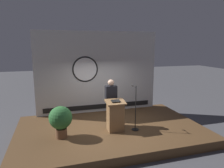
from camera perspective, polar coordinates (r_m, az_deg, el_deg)
name	(u,v)px	position (r m, az deg, el deg)	size (l,w,h in m)	color
ground_plane	(110,135)	(7.57, -0.44, -13.86)	(40.00, 40.00, 0.00)	#4C4C51
stage_platform	(110,131)	(7.50, -0.44, -12.82)	(6.40, 4.00, 0.30)	brown
banner_display	(98,73)	(8.74, -3.87, 3.16)	(5.17, 0.12, 3.42)	silver
podium	(115,116)	(6.97, 0.94, -8.77)	(0.64, 0.50, 1.07)	olive
speaker_person	(111,102)	(7.30, -0.29, -5.10)	(0.40, 0.26, 1.68)	black
microphone_stand	(135,115)	(7.08, 6.39, -8.40)	(0.24, 0.46, 1.54)	black
potted_plant	(61,119)	(6.63, -14.05, -9.43)	(0.72, 0.72, 1.01)	brown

